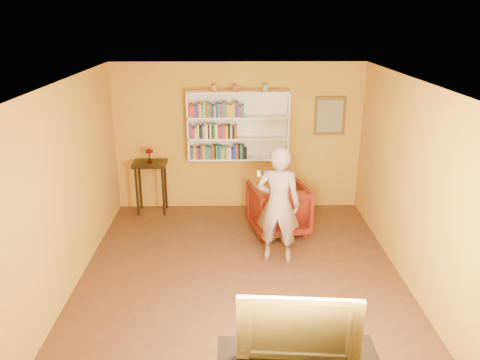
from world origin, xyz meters
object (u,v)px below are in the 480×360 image
Objects in this scene: bookshelf at (238,125)px; console_table at (150,171)px; armchair at (278,208)px; television at (298,322)px; person at (278,205)px; ruby_lustre at (149,153)px.

bookshelf is 1.79m from console_table.
console_table is at bearing -33.97° from armchair.
television is (0.48, -4.66, -0.74)m from bookshelf.
bookshelf is 2.18m from person.
television reaches higher than console_table.
television is (-0.18, -3.63, 0.43)m from armchair.
armchair is at bearing 92.03° from television.
armchair is (2.25, -0.87, -0.73)m from ruby_lustre.
ruby_lustre is 2.52m from armchair.
bookshelf is 4.74m from television.
bookshelf reaches higher than ruby_lustre.
bookshelf is at bearing 5.71° from ruby_lustre.
bookshelf is at bearing 100.68° from television.
ruby_lustre is at bearing -33.97° from armchair.
ruby_lustre is 0.14× the size of person.
console_table is (-1.59, -0.16, -0.79)m from bookshelf.
console_table is 4.95m from television.
person reaches higher than armchair.
person is at bearing -40.38° from ruby_lustre.
television is at bearing -65.28° from console_table.
bookshelf is 1.66m from ruby_lustre.
bookshelf is 1.62× the size of television.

